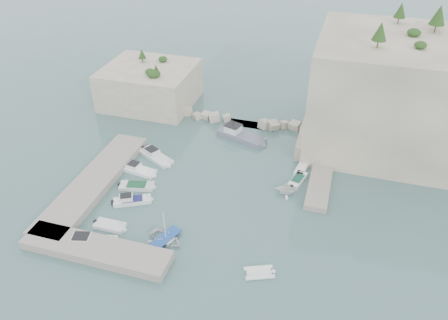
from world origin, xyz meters
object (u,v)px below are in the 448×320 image
(tender_east_a, at_px, (286,193))
(work_boat, at_px, (241,139))
(tender_east_c, at_px, (302,170))
(motorboat_f, at_px, (91,244))
(tender_east_b, at_px, (297,181))
(rowboat, at_px, (166,240))
(motorboat_d, at_px, (133,202))
(inflatable_dinghy, at_px, (259,274))
(motorboat_e, at_px, (110,227))
(motorboat_b, at_px, (139,172))
(motorboat_c, at_px, (137,187))
(motorboat_a, at_px, (156,158))
(tender_east_d, at_px, (310,163))

(tender_east_a, height_order, work_boat, work_boat)
(tender_east_a, xyz_separation_m, tender_east_c, (1.30, 6.19, 0.00))
(motorboat_f, distance_m, tender_east_a, 26.34)
(motorboat_f, xyz_separation_m, tender_east_b, (21.86, 19.44, 0.00))
(rowboat, height_order, tender_east_b, rowboat)
(motorboat_d, height_order, inflatable_dinghy, motorboat_d)
(tender_east_b, bearing_deg, motorboat_e, 142.80)
(motorboat_b, xyz_separation_m, motorboat_c, (1.40, -3.49, 0.00))
(motorboat_f, distance_m, work_boat, 30.54)
(motorboat_e, bearing_deg, inflatable_dinghy, -5.78)
(motorboat_a, xyz_separation_m, tender_east_d, (22.91, 5.45, 0.00))
(tender_east_c, distance_m, work_boat, 12.34)
(motorboat_e, distance_m, inflatable_dinghy, 19.59)
(tender_east_a, distance_m, work_boat, 15.43)
(tender_east_d, bearing_deg, motorboat_d, 154.39)
(motorboat_b, bearing_deg, motorboat_d, -62.84)
(tender_east_a, height_order, tender_east_c, tender_east_a)
(tender_east_b, distance_m, work_boat, 13.94)
(motorboat_d, height_order, rowboat, motorboat_d)
(work_boat, bearing_deg, motorboat_e, -94.47)
(motorboat_b, distance_m, motorboat_e, 11.94)
(motorboat_f, xyz_separation_m, tender_east_a, (20.71, 16.27, 0.00))
(tender_east_a, bearing_deg, motorboat_c, 95.54)
(motorboat_d, bearing_deg, tender_east_d, 9.59)
(motorboat_f, distance_m, inflatable_dinghy, 20.38)
(tender_east_d, distance_m, work_boat, 12.37)
(motorboat_d, bearing_deg, motorboat_b, 81.84)
(motorboat_b, height_order, motorboat_c, motorboat_b)
(motorboat_a, height_order, motorboat_d, same)
(motorboat_b, xyz_separation_m, motorboat_d, (2.26, -6.60, 0.00))
(tender_east_a, distance_m, tender_east_b, 3.37)
(rowboat, height_order, work_boat, work_boat)
(motorboat_e, bearing_deg, work_boat, 67.57)
(inflatable_dinghy, bearing_deg, motorboat_d, 136.82)
(motorboat_c, relative_size, motorboat_f, 0.76)
(motorboat_e, relative_size, tender_east_b, 0.98)
(tender_east_b, bearing_deg, rowboat, 155.70)
(motorboat_e, relative_size, tender_east_a, 1.30)
(motorboat_e, bearing_deg, tender_east_d, 43.86)
(motorboat_e, relative_size, tender_east_c, 1.00)
(motorboat_e, distance_m, tender_east_a, 23.75)
(tender_east_b, relative_size, tender_east_d, 1.03)
(motorboat_f, relative_size, rowboat, 1.50)
(motorboat_a, height_order, tender_east_d, tender_east_d)
(motorboat_e, bearing_deg, motorboat_b, 98.46)
(rowboat, bearing_deg, motorboat_c, 63.94)
(motorboat_c, bearing_deg, rowboat, -60.19)
(motorboat_e, bearing_deg, motorboat_a, 92.85)
(motorboat_d, distance_m, inflatable_dinghy, 20.31)
(tender_east_d, bearing_deg, tender_east_a, -167.38)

